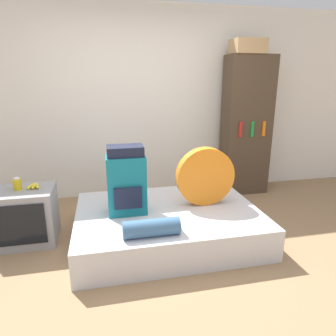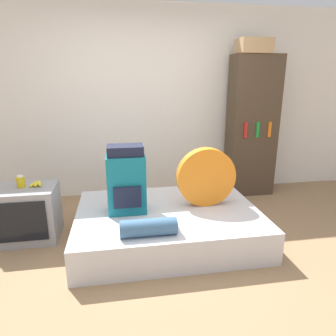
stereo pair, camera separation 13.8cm
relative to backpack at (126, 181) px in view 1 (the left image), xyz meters
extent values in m
plane|color=#997551|center=(0.33, -0.52, -0.66)|extent=(16.00, 16.00, 0.00)
cube|color=white|center=(0.33, 1.41, 0.64)|extent=(8.00, 0.05, 2.60)
cube|color=silver|center=(0.41, -0.02, -0.49)|extent=(1.86, 1.37, 0.32)
cube|color=#14707F|center=(0.00, 0.00, -0.04)|extent=(0.38, 0.25, 0.59)
cube|color=#191E33|center=(0.00, 0.01, 0.30)|extent=(0.35, 0.23, 0.10)
cube|color=#191E33|center=(0.00, -0.14, -0.13)|extent=(0.26, 0.03, 0.21)
cylinder|color=orange|center=(0.83, 0.04, -0.02)|extent=(0.62, 0.11, 0.62)
cylinder|color=#3D668E|center=(0.16, -0.53, -0.26)|extent=(0.49, 0.15, 0.15)
cube|color=#939399|center=(-1.03, 0.21, -0.37)|extent=(0.60, 0.46, 0.56)
cube|color=black|center=(-1.03, -0.03, -0.36)|extent=(0.48, 0.02, 0.41)
cylinder|color=gold|center=(-1.06, 0.24, -0.04)|extent=(0.08, 0.08, 0.11)
cylinder|color=white|center=(-1.06, 0.24, 0.03)|extent=(0.06, 0.06, 0.02)
ellipsoid|color=yellow|center=(-0.94, 0.27, -0.07)|extent=(0.09, 0.18, 0.04)
ellipsoid|color=yellow|center=(-0.92, 0.27, -0.07)|extent=(0.04, 0.18, 0.04)
ellipsoid|color=yellow|center=(-0.89, 0.27, -0.07)|extent=(0.09, 0.18, 0.04)
cube|color=#473828|center=(1.81, 1.12, 0.32)|extent=(0.66, 0.35, 1.95)
cube|color=red|center=(1.64, 0.94, 0.31)|extent=(0.04, 0.02, 0.21)
cube|color=#1E8E38|center=(1.81, 0.94, 0.31)|extent=(0.04, 0.02, 0.21)
cube|color=orange|center=(1.99, 0.94, 0.31)|extent=(0.04, 0.02, 0.21)
cube|color=tan|center=(1.74, 1.09, 1.39)|extent=(0.42, 0.32, 0.19)
camera|label=1|loc=(-0.19, -2.83, 0.96)|focal=32.00mm
camera|label=2|loc=(-0.06, -2.85, 0.96)|focal=32.00mm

